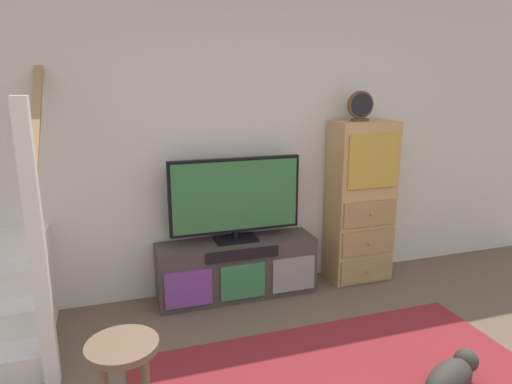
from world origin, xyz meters
name	(u,v)px	position (x,y,z in m)	size (l,w,h in m)	color
back_wall	(260,140)	(0.00, 2.46, 1.35)	(6.40, 0.12, 2.70)	beige
media_console	(237,269)	(-0.30, 2.19, 0.26)	(1.39, 0.38, 0.51)	#423833
television	(235,197)	(-0.30, 2.22, 0.90)	(1.15, 0.22, 0.73)	black
side_cabinet	(360,202)	(0.92, 2.20, 0.76)	(0.58, 0.38, 1.52)	tan
desk_clock	(360,106)	(0.85, 2.19, 1.65)	(0.24, 0.08, 0.26)	#4C3823
bar_stool_near	(125,377)	(-1.31, 0.56, 0.52)	(0.34, 0.34, 0.70)	brown
dog	(451,377)	(0.58, 0.51, 0.12)	(0.52, 0.35, 0.23)	#332D28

